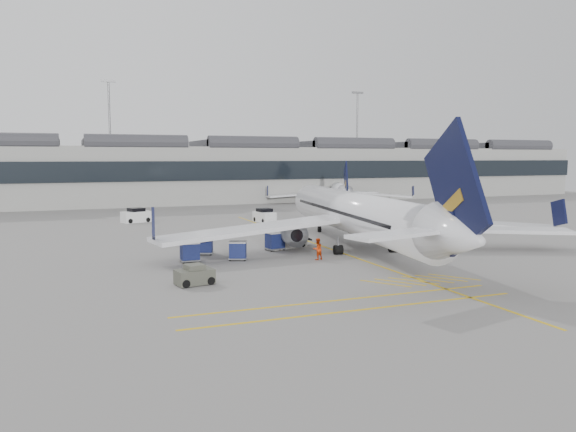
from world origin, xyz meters
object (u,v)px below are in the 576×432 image
object	(u,v)px
belt_loader	(285,241)
ramp_agent_a	(282,240)
airliner_main	(359,215)
baggage_cart_a	(238,250)
ramp_agent_b	(317,249)
pushback_tug	(195,276)

from	to	relation	value
belt_loader	ramp_agent_a	xyz separation A→B (m)	(-0.81, -1.10, 0.35)
belt_loader	ramp_agent_a	size ratio (longest dim) A/B	2.75
airliner_main	baggage_cart_a	bearing A→B (deg)	-167.77
airliner_main	belt_loader	xyz separation A→B (m)	(-6.19, 3.92, -2.80)
belt_loader	ramp_agent_b	bearing A→B (deg)	-107.91
baggage_cart_a	pushback_tug	xyz separation A→B (m)	(-5.59, -8.10, -0.24)
ramp_agent_a	belt_loader	bearing A→B (deg)	36.33
airliner_main	pushback_tug	bearing A→B (deg)	-145.43
airliner_main	ramp_agent_b	size ratio (longest dim) A/B	22.68
airliner_main	pushback_tug	distance (m)	20.40
airliner_main	ramp_agent_b	world-z (taller)	airliner_main
baggage_cart_a	ramp_agent_b	distance (m)	7.03
airliner_main	pushback_tug	world-z (taller)	airliner_main
airliner_main	pushback_tug	size ratio (longest dim) A/B	15.29
airliner_main	belt_loader	bearing A→B (deg)	155.89
ramp_agent_b	pushback_tug	distance (m)	13.41
pushback_tug	belt_loader	bearing A→B (deg)	36.59
airliner_main	baggage_cart_a	world-z (taller)	airliner_main
ramp_agent_a	pushback_tug	world-z (taller)	ramp_agent_a
ramp_agent_a	pushback_tug	bearing A→B (deg)	-150.88
baggage_cart_a	ramp_agent_a	bearing A→B (deg)	55.70
belt_loader	baggage_cart_a	size ratio (longest dim) A/B	2.77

